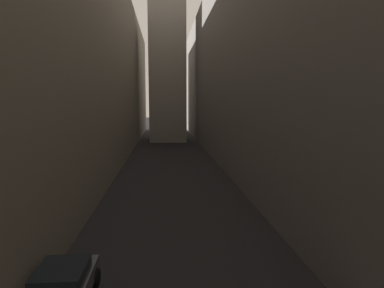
# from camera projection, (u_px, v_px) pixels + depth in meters

# --- Properties ---
(ground_plane) EXTENTS (264.00, 264.00, 0.00)m
(ground_plane) POSITION_uv_depth(u_px,v_px,m) (171.00, 171.00, 35.68)
(ground_plane) COLOR black
(building_block_left) EXTENTS (12.94, 108.00, 22.79)m
(building_block_left) POSITION_uv_depth(u_px,v_px,m) (57.00, 63.00, 35.25)
(building_block_left) COLOR #756B5B
(building_block_left) RESTS_ON ground
(building_block_right) EXTENTS (14.94, 108.00, 23.41)m
(building_block_right) POSITION_uv_depth(u_px,v_px,m) (286.00, 62.00, 37.31)
(building_block_right) COLOR slate
(building_block_right) RESTS_ON ground
(parked_car_left_far) EXTENTS (2.02, 4.41, 1.49)m
(parked_car_left_far) POSITION_uv_depth(u_px,v_px,m) (61.00, 288.00, 11.60)
(parked_car_left_far) COLOR #4C4C51
(parked_car_left_far) RESTS_ON ground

